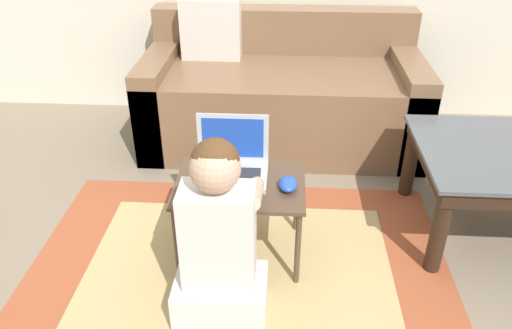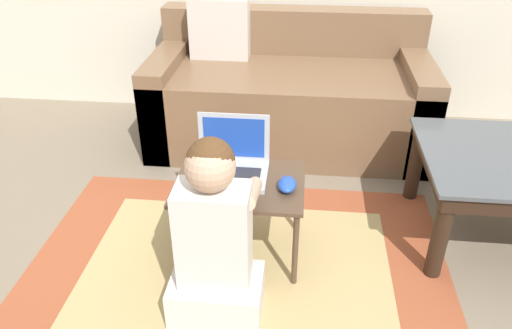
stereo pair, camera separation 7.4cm
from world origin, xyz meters
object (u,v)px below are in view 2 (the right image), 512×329
Objects in this scene: computer_mouse at (287,184)px; person_seated at (214,242)px; laptop_desk at (240,191)px; couch at (288,96)px; laptop at (232,166)px.

computer_mouse is 0.15× the size of person_seated.
laptop_desk is at bearing 83.02° from person_seated.
computer_mouse is (0.05, -1.17, 0.11)m from couch.
couch is 2.16× the size of person_seated.
person_seated reaches higher than computer_mouse.
laptop_desk is 0.21m from computer_mouse.
laptop_desk is 0.36m from person_seated.
couch reaches higher than computer_mouse.
couch is 1.10m from laptop.
couch is 3.05× the size of laptop_desk.
laptop_desk is 1.76× the size of laptop.
laptop is at bearing 123.81° from laptop_desk.
person_seated is (-0.00, -0.42, -0.07)m from laptop.
person_seated is at bearing -90.25° from laptop.
laptop is at bearing 159.17° from computer_mouse.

